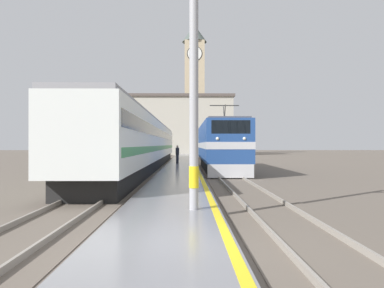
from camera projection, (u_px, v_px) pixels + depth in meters
The scene contains 10 objects.
ground_plane at pixel (182, 165), 37.08m from camera, with size 200.00×200.00×0.00m, color #60564C.
platform at pixel (181, 167), 32.08m from camera, with size 2.82×140.00×0.28m.
rail_track_near at pixel (217, 168), 32.12m from camera, with size 2.83×140.00×0.16m.
rail_track_far at pixel (145, 168), 32.04m from camera, with size 2.83×140.00×0.16m.
locomotive_train at pixel (220, 146), 29.82m from camera, with size 2.92×15.61×4.81m.
passenger_train at pixel (147, 143), 33.82m from camera, with size 2.92×43.60×4.08m.
catenary_mast at pixel (198, 77), 10.31m from camera, with size 2.71×0.27×7.29m.
person_on_platform at pixel (177, 154), 35.58m from camera, with size 0.34×0.34×1.71m.
clock_tower at pixel (194, 85), 83.44m from camera, with size 5.45×5.45×28.85m.
station_building at pixel (172, 125), 73.72m from camera, with size 24.12×6.92×11.72m.
Camera 1 is at (0.48, -7.09, 2.08)m, focal length 35.00 mm.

